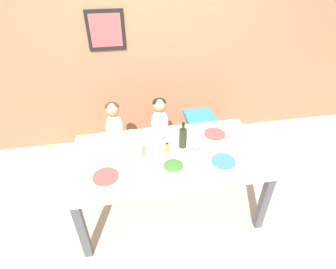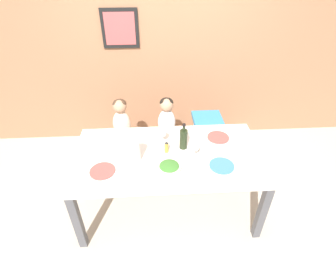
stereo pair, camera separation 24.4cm
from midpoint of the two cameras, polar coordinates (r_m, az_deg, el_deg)
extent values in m
plane|color=#BCB2A3|center=(3.02, -2.14, -15.23)|extent=(14.00, 14.00, 0.00)
cube|color=#9E6B4C|center=(3.48, -6.45, 18.81)|extent=(10.00, 0.06, 2.70)
cube|color=black|center=(3.39, -15.54, 20.99)|extent=(0.44, 0.02, 0.46)
cube|color=#B74C4C|center=(3.38, -15.55, 20.94)|extent=(0.36, 0.00, 0.37)
cube|color=silver|center=(2.51, -2.50, -4.72)|extent=(1.81, 0.95, 0.03)
cube|color=#4C4C51|center=(2.55, -20.94, -19.10)|extent=(0.07, 0.07, 0.70)
cube|color=#4C4C51|center=(2.71, 17.66, -14.03)|extent=(0.07, 0.07, 0.70)
cube|color=#4C4C51|center=(3.11, -19.15, -6.62)|extent=(0.07, 0.07, 0.70)
cube|color=#4C4C51|center=(3.24, 11.48, -3.18)|extent=(0.07, 0.07, 0.70)
cylinder|color=silver|center=(3.31, -15.28, -6.41)|extent=(0.04, 0.04, 0.40)
cylinder|color=silver|center=(3.28, -10.15, -5.90)|extent=(0.04, 0.04, 0.40)
cylinder|color=silver|center=(3.53, -15.11, -3.25)|extent=(0.04, 0.04, 0.40)
cylinder|color=silver|center=(3.51, -10.34, -2.76)|extent=(0.04, 0.04, 0.40)
cube|color=tan|center=(3.27, -13.23, -1.54)|extent=(0.41, 0.39, 0.05)
cylinder|color=silver|center=(3.28, -5.94, -5.46)|extent=(0.04, 0.04, 0.40)
cylinder|color=silver|center=(3.31, -0.83, -4.87)|extent=(0.04, 0.04, 0.40)
cylinder|color=silver|center=(3.51, -6.41, -2.34)|extent=(0.04, 0.04, 0.40)
cylinder|color=silver|center=(3.53, -1.65, -1.82)|extent=(0.04, 0.04, 0.40)
cube|color=tan|center=(3.27, -3.85, -0.54)|extent=(0.41, 0.39, 0.05)
cylinder|color=silver|center=(3.28, 2.89, -2.60)|extent=(0.04, 0.04, 0.63)
cylinder|color=silver|center=(3.34, 7.10, -2.10)|extent=(0.04, 0.04, 0.63)
cylinder|color=silver|center=(3.48, 1.97, -0.09)|extent=(0.04, 0.04, 0.63)
cylinder|color=silver|center=(3.53, 5.95, 0.34)|extent=(0.04, 0.04, 0.63)
cube|color=teal|center=(3.22, 4.76, 3.80)|extent=(0.35, 0.33, 0.05)
ellipsoid|color=beige|center=(3.15, -13.72, 1.45)|extent=(0.21, 0.14, 0.36)
sphere|color=tan|center=(3.03, -14.35, 5.22)|extent=(0.16, 0.16, 0.16)
ellipsoid|color=#473323|center=(3.02, -14.41, 5.71)|extent=(0.16, 0.15, 0.11)
ellipsoid|color=silver|center=(3.15, -4.00, 2.48)|extent=(0.21, 0.14, 0.36)
sphere|color=tan|center=(3.03, -4.19, 6.31)|extent=(0.16, 0.16, 0.16)
ellipsoid|color=black|center=(3.02, -4.23, 6.79)|extent=(0.16, 0.15, 0.11)
cylinder|color=#232D19|center=(2.52, 0.50, -0.90)|extent=(0.08, 0.08, 0.20)
cylinder|color=#232D19|center=(2.45, 0.52, 1.70)|extent=(0.03, 0.03, 0.07)
cylinder|color=black|center=(2.43, 0.52, 2.23)|extent=(0.03, 0.03, 0.02)
cylinder|color=white|center=(2.36, -9.96, -4.11)|extent=(0.11, 0.11, 0.23)
cylinder|color=white|center=(2.49, 3.20, -4.41)|extent=(0.06, 0.06, 0.00)
cylinder|color=white|center=(2.47, 3.22, -3.78)|extent=(0.01, 0.01, 0.07)
ellipsoid|color=white|center=(2.42, 3.29, -2.23)|extent=(0.08, 0.08, 0.10)
cylinder|color=white|center=(2.64, -4.11, -1.88)|extent=(0.06, 0.06, 0.00)
cylinder|color=white|center=(2.62, -4.15, -1.27)|extent=(0.01, 0.01, 0.07)
ellipsoid|color=white|center=(2.57, -4.23, 0.24)|extent=(0.08, 0.08, 0.10)
cylinder|color=silver|center=(2.31, -1.87, -7.43)|extent=(0.21, 0.21, 0.06)
ellipsoid|color=#3D752D|center=(2.29, -1.88, -6.91)|extent=(0.18, 0.18, 0.04)
cylinder|color=#D14C47|center=(2.36, -16.36, -8.89)|extent=(0.22, 0.22, 0.01)
cylinder|color=silver|center=(2.71, -12.78, -1.47)|extent=(0.22, 0.22, 0.01)
cylinder|color=#D14C47|center=(2.77, 7.67, 0.04)|extent=(0.22, 0.22, 0.01)
cylinder|color=teal|center=(2.44, 9.19, -5.86)|extent=(0.22, 0.22, 0.01)
cylinder|color=#BC8E33|center=(2.49, -3.04, -3.01)|extent=(0.04, 0.04, 0.10)
cone|color=black|center=(2.45, -3.08, -1.90)|extent=(0.03, 0.03, 0.02)
camera|label=1|loc=(0.12, -92.86, -2.04)|focal=28.00mm
camera|label=2|loc=(0.12, 87.14, 2.04)|focal=28.00mm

